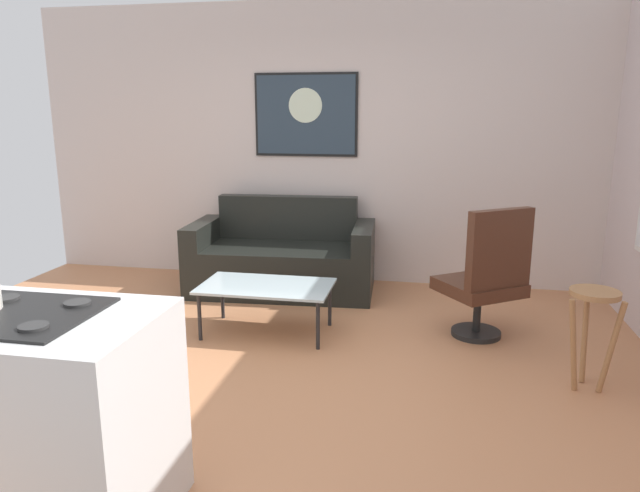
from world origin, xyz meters
name	(u,v)px	position (x,y,z in m)	size (l,w,h in m)	color
ground	(280,379)	(0.00, 0.00, -0.02)	(6.40, 6.40, 0.04)	#BF7D53
back_wall	(339,145)	(0.00, 2.42, 1.40)	(6.40, 0.05, 2.80)	beige
couch	(283,260)	(-0.46, 1.90, 0.31)	(1.82, 0.97, 0.90)	black
coffee_table	(266,289)	(-0.30, 0.76, 0.37)	(1.03, 0.60, 0.40)	silver
armchair	(487,277)	(1.39, 0.95, 0.51)	(0.76, 0.75, 1.04)	black
bar_stool	(593,315)	(1.97, 0.22, 0.50)	(0.35, 0.34, 0.66)	#A26F45
wall_painting	(306,115)	(-0.33, 2.38, 1.70)	(1.05, 0.03, 0.82)	black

